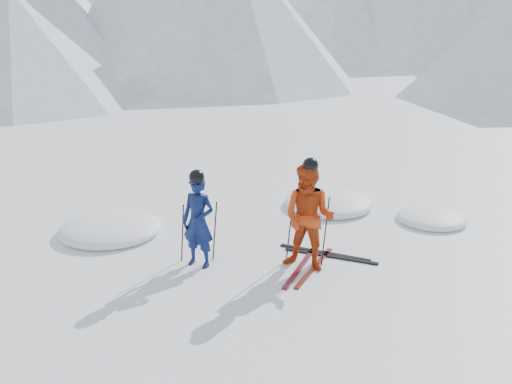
{
  "coord_description": "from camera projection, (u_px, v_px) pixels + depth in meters",
  "views": [
    {
      "loc": [
        -1.87,
        -8.74,
        4.05
      ],
      "look_at": [
        -2.06,
        0.5,
        1.1
      ],
      "focal_mm": 38.0,
      "sensor_mm": 36.0,
      "label": 1
    }
  ],
  "objects": [
    {
      "name": "ground",
      "position": [
        372.0,
        261.0,
        9.52
      ],
      "size": [
        160.0,
        160.0,
        0.0
      ],
      "primitive_type": "plane",
      "color": "white",
      "rests_on": "ground"
    },
    {
      "name": "ski_loose_b",
      "position": [
        331.0,
        256.0,
        9.67
      ],
      "size": [
        1.61,
        0.71,
        0.03
      ],
      "primitive_type": "cube",
      "rotation": [
        0.0,
        0.0,
        1.2
      ],
      "color": "black",
      "rests_on": "ground"
    },
    {
      "name": "ski_worn_left",
      "position": [
        300.0,
        267.0,
        9.24
      ],
      "size": [
        0.68,
        1.62,
        0.03
      ],
      "primitive_type": "cube",
      "rotation": [
        0.0,
        0.0,
        -0.36
      ],
      "color": "black",
      "rests_on": "ground"
    },
    {
      "name": "pole_red_left",
      "position": [
        290.0,
        229.0,
        9.3
      ],
      "size": [
        0.12,
        0.1,
        1.22
      ],
      "primitive_type": "cylinder",
      "rotation": [
        0.06,
        0.08,
        0.0
      ],
      "color": "black",
      "rests_on": "ground"
    },
    {
      "name": "pole_blue_right",
      "position": [
        215.0,
        231.0,
        9.43
      ],
      "size": [
        0.11,
        0.07,
        1.07
      ],
      "primitive_type": "cylinder",
      "rotation": [
        -0.04,
        0.08,
        0.0
      ],
      "color": "black",
      "rests_on": "ground"
    },
    {
      "name": "snow_lumps",
      "position": [
        280.0,
        223.0,
        11.31
      ],
      "size": [
        9.8,
        4.54,
        0.44
      ],
      "color": "white",
      "rests_on": "ground"
    },
    {
      "name": "skier_red",
      "position": [
        309.0,
        218.0,
        8.96
      ],
      "size": [
        1.09,
        0.98,
        1.83
      ],
      "primitive_type": "imported",
      "rotation": [
        0.0,
        0.0,
        -0.39
      ],
      "color": "#B3350E",
      "rests_on": "ground"
    },
    {
      "name": "ski_loose_a",
      "position": [
        324.0,
        253.0,
        9.81
      ],
      "size": [
        1.59,
        0.76,
        0.03
      ],
      "primitive_type": "cube",
      "rotation": [
        0.0,
        0.0,
        1.16
      ],
      "color": "black",
      "rests_on": "ground"
    },
    {
      "name": "ski_worn_right",
      "position": [
        314.0,
        267.0,
        9.24
      ],
      "size": [
        0.78,
        1.59,
        0.03
      ],
      "primitive_type": "cube",
      "rotation": [
        0.0,
        0.0,
        -0.43
      ],
      "color": "black",
      "rests_on": "ground"
    },
    {
      "name": "pole_blue_left",
      "position": [
        183.0,
        233.0,
        9.34
      ],
      "size": [
        0.11,
        0.08,
        1.07
      ],
      "primitive_type": "cylinder",
      "rotation": [
        0.05,
        0.08,
        0.0
      ],
      "color": "black",
      "rests_on": "ground"
    },
    {
      "name": "skier_blue",
      "position": [
        198.0,
        222.0,
        9.11
      ],
      "size": [
        0.69,
        0.58,
        1.6
      ],
      "primitive_type": "imported",
      "rotation": [
        0.0,
        0.0,
        -0.4
      ],
      "color": "#0C184A",
      "rests_on": "ground"
    },
    {
      "name": "pole_red_right",
      "position": [
        325.0,
        232.0,
        9.2
      ],
      "size": [
        0.12,
        0.09,
        1.22
      ],
      "primitive_type": "cylinder",
      "rotation": [
        -0.05,
        0.08,
        0.0
      ],
      "color": "black",
      "rests_on": "ground"
    }
  ]
}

